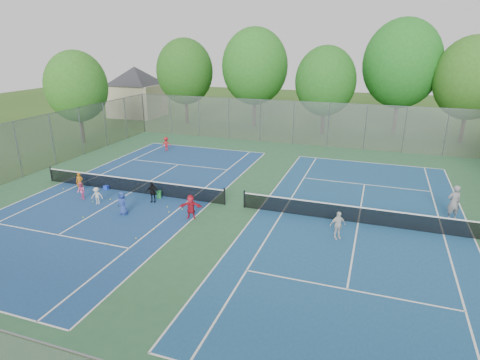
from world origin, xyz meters
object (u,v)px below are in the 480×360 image
object	(u,v)px
net_left	(131,186)
ball_crate	(106,187)
instructor	(454,202)
net_right	(359,215)
ball_hopper	(159,195)

from	to	relation	value
net_left	ball_crate	xyz separation A→B (m)	(-1.85, -0.08, -0.33)
ball_crate	instructor	size ratio (longest dim) A/B	0.16
net_right	ball_crate	world-z (taller)	net_right
ball_crate	net_right	bearing A→B (deg)	0.28
net_left	net_right	size ratio (longest dim) A/B	1.00
ball_hopper	instructor	size ratio (longest dim) A/B	0.24
net_left	ball_crate	bearing A→B (deg)	-177.57
net_right	net_left	bearing A→B (deg)	180.00
net_right	instructor	world-z (taller)	instructor
net_left	net_right	xyz separation A→B (m)	(14.00, 0.00, 0.00)
net_left	ball_hopper	bearing A→B (deg)	-8.48
ball_hopper	ball_crate	bearing A→B (deg)	176.48
net_left	ball_crate	distance (m)	1.88
net_right	ball_hopper	xyz separation A→B (m)	(-11.80, -0.33, -0.22)
ball_hopper	net_left	bearing A→B (deg)	171.52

